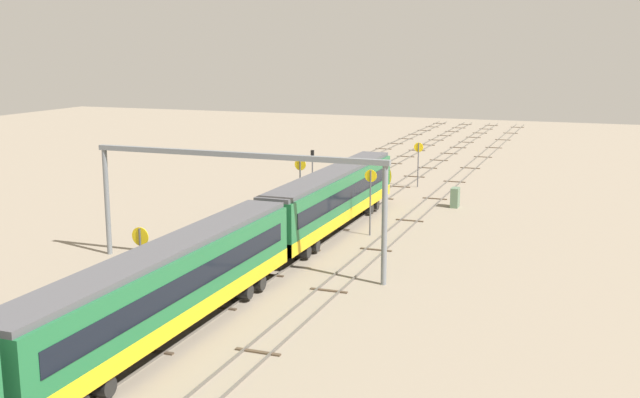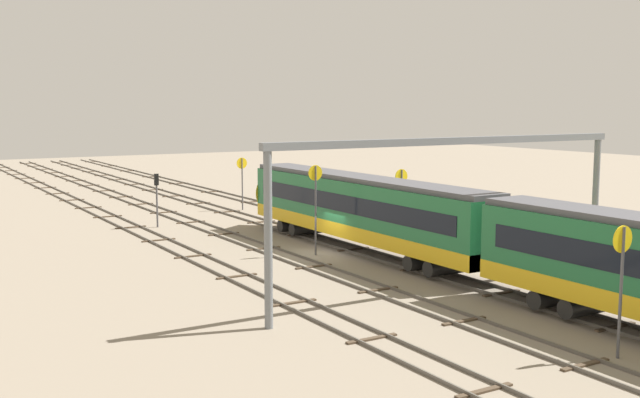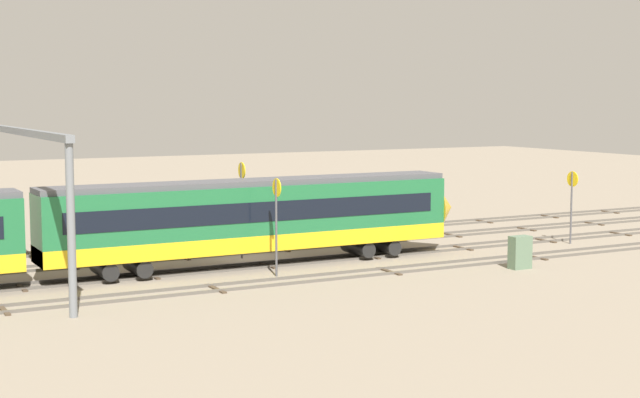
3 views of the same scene
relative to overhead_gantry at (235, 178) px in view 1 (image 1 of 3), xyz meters
name	(u,v)px [view 1 (image 1 of 3)]	position (x,y,z in m)	size (l,w,h in m)	color
ground_plane	(307,227)	(12.84, -0.05, -6.18)	(199.56, 199.56, 0.00)	gray
track_near_foreground	(394,234)	(12.84, -7.48, -6.10)	(183.56, 2.40, 0.16)	#59544C
track_with_train	(336,228)	(12.84, -2.53, -6.10)	(183.56, 2.40, 0.16)	#59544C
track_middle	(280,224)	(12.84, 2.43, -6.10)	(183.56, 2.40, 0.16)	#59544C
track_second_far	(228,219)	(12.84, 7.39, -6.10)	(183.56, 2.40, 0.16)	#59544C
overhead_gantry	(235,178)	(0.00, 0.00, 0.00)	(0.40, 21.13, 7.93)	slate
speed_sign_near_foreground	(370,192)	(11.94, -5.74, -2.71)	(0.14, 0.98, 5.27)	#4C4C51
speed_sign_mid_trackside	(141,257)	(-10.16, 0.71, -2.79)	(0.14, 1.04, 5.07)	#4C4C51
speed_sign_far_trackside	(418,157)	(33.92, -4.37, -3.00)	(0.14, 1.00, 4.76)	#4C4C51
speed_sign_distant_end	(300,183)	(12.62, 0.49, -2.43)	(0.14, 0.98, 5.74)	#4C4C51
signal_light_trackside_departure	(312,164)	(28.39, 5.51, -3.41)	(0.31, 0.32, 4.20)	#4C4C51
relay_cabinet	(455,198)	(24.94, -10.05, -5.25)	(1.22, 0.70, 1.85)	#597259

